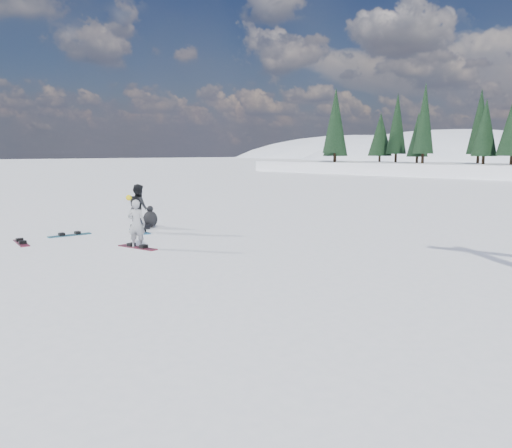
{
  "coord_description": "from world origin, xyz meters",
  "views": [
    {
      "loc": [
        13.13,
        -8.03,
        2.98
      ],
      "look_at": [
        3.79,
        0.99,
        1.1
      ],
      "focal_mm": 35.0,
      "sensor_mm": 36.0,
      "label": 1
    }
  ],
  "objects_px": {
    "snowboarder_man": "(139,208)",
    "snowboard_loose_b": "(21,243)",
    "snowboarder_woman": "(136,223)",
    "snowboard_loose_a": "(70,235)",
    "seated_rider": "(149,219)",
    "gear_bag": "(145,222)"
  },
  "relations": [
    {
      "from": "snowboarder_man",
      "to": "snowboard_loose_b",
      "type": "xyz_separation_m",
      "value": [
        -0.58,
        -4.09,
        -0.89
      ]
    },
    {
      "from": "snowboarder_woman",
      "to": "snowboard_loose_a",
      "type": "bearing_deg",
      "value": -29.96
    },
    {
      "from": "snowboarder_woman",
      "to": "snowboarder_man",
      "type": "xyz_separation_m",
      "value": [
        -2.77,
        1.75,
        0.12
      ]
    },
    {
      "from": "seated_rider",
      "to": "snowboard_loose_b",
      "type": "relative_size",
      "value": 0.74
    },
    {
      "from": "snowboarder_man",
      "to": "seated_rider",
      "type": "xyz_separation_m",
      "value": [
        -0.59,
        0.79,
        -0.56
      ]
    },
    {
      "from": "snowboard_loose_b",
      "to": "snowboard_loose_a",
      "type": "bearing_deg",
      "value": 111.9
    },
    {
      "from": "snowboard_loose_a",
      "to": "snowboarder_woman",
      "type": "bearing_deg",
      "value": -76.48
    },
    {
      "from": "gear_bag",
      "to": "snowboard_loose_a",
      "type": "bearing_deg",
      "value": -84.57
    },
    {
      "from": "snowboarder_man",
      "to": "snowboard_loose_a",
      "type": "height_order",
      "value": "snowboarder_man"
    },
    {
      "from": "snowboarder_woman",
      "to": "snowboarder_man",
      "type": "distance_m",
      "value": 3.28
    },
    {
      "from": "snowboard_loose_a",
      "to": "snowboarder_man",
      "type": "bearing_deg",
      "value": -17.7
    },
    {
      "from": "snowboarder_man",
      "to": "snowboarder_woman",
      "type": "bearing_deg",
      "value": 161.36
    },
    {
      "from": "snowboarder_man",
      "to": "seated_rider",
      "type": "height_order",
      "value": "snowboarder_man"
    },
    {
      "from": "snowboard_loose_a",
      "to": "gear_bag",
      "type": "bearing_deg",
      "value": 10.87
    },
    {
      "from": "snowboarder_man",
      "to": "gear_bag",
      "type": "relative_size",
      "value": 4.0
    },
    {
      "from": "gear_bag",
      "to": "snowboard_loose_a",
      "type": "xyz_separation_m",
      "value": [
        0.32,
        -3.33,
        -0.14
      ]
    },
    {
      "from": "snowboarder_man",
      "to": "gear_bag",
      "type": "bearing_deg",
      "value": -25.28
    },
    {
      "from": "snowboard_loose_a",
      "to": "seated_rider",
      "type": "bearing_deg",
      "value": -1.69
    },
    {
      "from": "snowboard_loose_a",
      "to": "snowboard_loose_b",
      "type": "bearing_deg",
      "value": -162.31
    },
    {
      "from": "gear_bag",
      "to": "seated_rider",
      "type": "bearing_deg",
      "value": -20.11
    },
    {
      "from": "snowboarder_woman",
      "to": "seated_rider",
      "type": "height_order",
      "value": "snowboarder_woman"
    },
    {
      "from": "snowboard_loose_b",
      "to": "snowboard_loose_a",
      "type": "relative_size",
      "value": 1.0
    }
  ]
}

